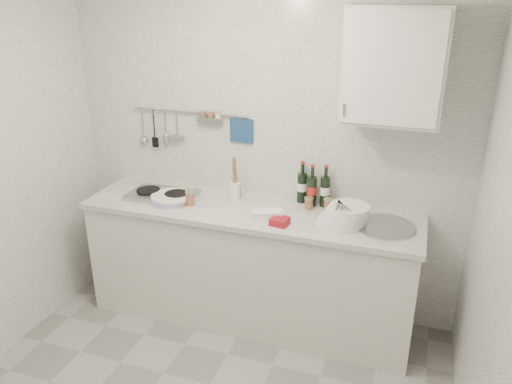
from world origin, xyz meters
TOP-DOWN VIEW (x-y plane):
  - back_wall at (0.00, 1.40)m, footprint 3.00×0.02m
  - wall_right at (1.50, 0.00)m, footprint 0.02×2.80m
  - counter at (0.01, 1.10)m, footprint 2.44×0.64m
  - wall_rail at (-0.60, 1.37)m, footprint 0.98×0.09m
  - wall_cabinet at (0.90, 1.22)m, footprint 0.60×0.38m
  - plate_stack_hob at (-0.61, 1.06)m, footprint 0.33×0.32m
  - plate_stack_sink at (0.68, 1.07)m, footprint 0.35×0.33m
  - wine_bottles at (0.41, 1.32)m, footprint 0.25×0.12m
  - butter_dish at (0.18, 0.98)m, footprint 0.23×0.17m
  - strawberry_punnet at (0.28, 0.92)m, footprint 0.13×0.13m
  - utensil_crock at (-0.17, 1.25)m, footprint 0.08×0.08m
  - jar_a at (-0.16, 1.28)m, footprint 0.06×0.06m
  - jar_b at (0.40, 1.23)m, footprint 0.06×0.06m
  - jar_c at (0.55, 1.23)m, footprint 0.07×0.07m
  - jar_d at (-0.43, 1.02)m, footprint 0.07×0.07m

SIDE VIEW (x-z plane):
  - counter at x=0.01m, z-range -0.05..0.92m
  - plate_stack_hob at x=-0.61m, z-range 0.92..0.96m
  - strawberry_punnet at x=0.28m, z-range 0.92..0.97m
  - butter_dish at x=0.18m, z-range 0.92..0.98m
  - jar_a at x=-0.16m, z-range 0.92..1.01m
  - jar_b at x=0.40m, z-range 0.92..1.01m
  - jar_c at x=0.55m, z-range 0.92..1.02m
  - jar_d at x=-0.43m, z-range 0.92..1.03m
  - plate_stack_sink at x=0.68m, z-range 0.91..1.05m
  - utensil_crock at x=-0.17m, z-range 0.83..1.17m
  - wine_bottles at x=0.41m, z-range 0.92..1.23m
  - back_wall at x=0.00m, z-range 0.00..2.50m
  - wall_right at x=1.50m, z-range 0.00..2.50m
  - wall_rail at x=-0.60m, z-range 1.26..1.60m
  - wall_cabinet at x=0.90m, z-range 1.60..2.30m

